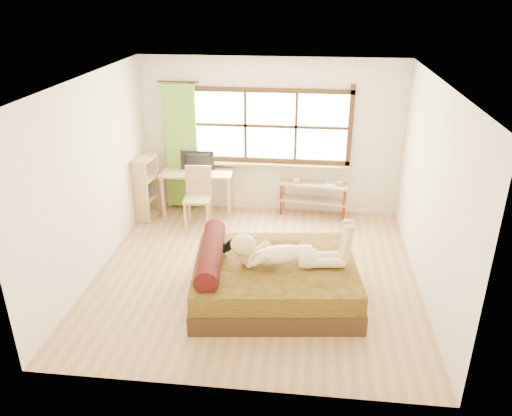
# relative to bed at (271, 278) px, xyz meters

# --- Properties ---
(floor) EXTENTS (4.50, 4.50, 0.00)m
(floor) POSITION_rel_bed_xyz_m (-0.26, 0.56, -0.28)
(floor) COLOR #9E754C
(floor) RESTS_ON ground
(ceiling) EXTENTS (4.50, 4.50, 0.00)m
(ceiling) POSITION_rel_bed_xyz_m (-0.26, 0.56, 2.42)
(ceiling) COLOR white
(ceiling) RESTS_ON wall_back
(wall_back) EXTENTS (4.50, 0.00, 4.50)m
(wall_back) POSITION_rel_bed_xyz_m (-0.26, 2.81, 1.07)
(wall_back) COLOR silver
(wall_back) RESTS_ON floor
(wall_front) EXTENTS (4.50, 0.00, 4.50)m
(wall_front) POSITION_rel_bed_xyz_m (-0.26, -1.69, 1.07)
(wall_front) COLOR silver
(wall_front) RESTS_ON floor
(wall_left) EXTENTS (0.00, 4.50, 4.50)m
(wall_left) POSITION_rel_bed_xyz_m (-2.51, 0.56, 1.07)
(wall_left) COLOR silver
(wall_left) RESTS_ON floor
(wall_right) EXTENTS (0.00, 4.50, 4.50)m
(wall_right) POSITION_rel_bed_xyz_m (1.99, 0.56, 1.07)
(wall_right) COLOR silver
(wall_right) RESTS_ON floor
(window) EXTENTS (2.80, 0.16, 1.46)m
(window) POSITION_rel_bed_xyz_m (-0.26, 2.78, 1.23)
(window) COLOR #FFEDBF
(window) RESTS_ON wall_back
(curtain) EXTENTS (0.55, 0.10, 2.20)m
(curtain) POSITION_rel_bed_xyz_m (-1.81, 2.69, 0.87)
(curtain) COLOR #4C8624
(curtain) RESTS_ON wall_back
(bed) EXTENTS (2.27, 1.90, 0.79)m
(bed) POSITION_rel_bed_xyz_m (0.00, 0.00, 0.00)
(bed) COLOR black
(bed) RESTS_ON floor
(woman) EXTENTS (1.50, 0.58, 0.63)m
(woman) POSITION_rel_bed_xyz_m (0.20, -0.04, 0.55)
(woman) COLOR beige
(woman) RESTS_ON bed
(kitten) EXTENTS (0.33, 0.16, 0.25)m
(kitten) POSITION_rel_bed_xyz_m (-0.67, 0.11, 0.36)
(kitten) COLOR black
(kitten) RESTS_ON bed
(desk) EXTENTS (1.28, 0.65, 0.78)m
(desk) POSITION_rel_bed_xyz_m (-1.52, 2.51, 0.39)
(desk) COLOR tan
(desk) RESTS_ON floor
(monitor) EXTENTS (0.59, 0.11, 0.34)m
(monitor) POSITION_rel_bed_xyz_m (-1.52, 2.56, 0.67)
(monitor) COLOR black
(monitor) RESTS_ON desk
(chair) EXTENTS (0.46, 0.46, 0.98)m
(chair) POSITION_rel_bed_xyz_m (-1.43, 2.15, 0.26)
(chair) COLOR tan
(chair) RESTS_ON floor
(pipe_shelf) EXTENTS (1.23, 0.46, 0.68)m
(pipe_shelf) POSITION_rel_bed_xyz_m (0.53, 2.63, 0.16)
(pipe_shelf) COLOR tan
(pipe_shelf) RESTS_ON floor
(cup) EXTENTS (0.13, 0.13, 0.09)m
(cup) POSITION_rel_bed_xyz_m (0.22, 2.63, 0.36)
(cup) COLOR gray
(cup) RESTS_ON pipe_shelf
(book) EXTENTS (0.22, 0.27, 0.02)m
(book) POSITION_rel_bed_xyz_m (0.72, 2.63, 0.33)
(book) COLOR gray
(book) RESTS_ON pipe_shelf
(bookshelf) EXTENTS (0.33, 0.51, 1.11)m
(bookshelf) POSITION_rel_bed_xyz_m (-2.34, 2.18, 0.28)
(bookshelf) COLOR tan
(bookshelf) RESTS_ON floor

